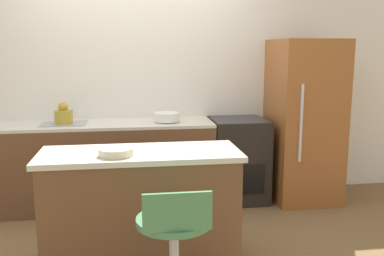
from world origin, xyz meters
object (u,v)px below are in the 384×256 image
at_px(stool_chair, 175,248).
at_px(mixing_bowl, 167,117).
at_px(oven_range, 238,160).
at_px(refrigerator, 304,121).
at_px(kettle, 64,115).

height_order(stool_chair, mixing_bowl, mixing_bowl).
relative_size(stool_chair, mixing_bowl, 3.22).
bearing_deg(mixing_bowl, oven_range, 2.37).
bearing_deg(stool_chair, oven_range, 65.33).
distance_m(oven_range, stool_chair, 2.16).
height_order(oven_range, refrigerator, refrigerator).
xyz_separation_m(refrigerator, mixing_bowl, (-1.47, 0.03, 0.07)).
height_order(refrigerator, mixing_bowl, refrigerator).
bearing_deg(oven_range, refrigerator, -5.26).
height_order(stool_chair, kettle, kettle).
bearing_deg(oven_range, mixing_bowl, -177.63).
xyz_separation_m(kettle, mixing_bowl, (1.02, 0.00, -0.04)).
height_order(refrigerator, kettle, refrigerator).
height_order(oven_range, kettle, kettle).
bearing_deg(refrigerator, mixing_bowl, 178.74).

